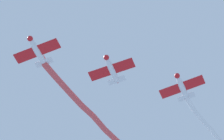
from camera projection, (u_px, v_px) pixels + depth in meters
The scene contains 4 objects.
airplane_lead at pixel (37, 51), 63.51m from camera, with size 6.75×5.62×1.78m.
smoke_trail_lead at pixel (108, 128), 72.58m from camera, with size 10.64×31.40×3.69m.
airplane_left_wing at pixel (112, 69), 65.40m from camera, with size 6.68×5.67×1.78m.
airplane_right_wing at pixel (182, 87), 67.30m from camera, with size 6.82×5.56×1.78m.
Camera 1 is at (32.29, -5.94, 5.20)m, focal length 69.97 mm.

